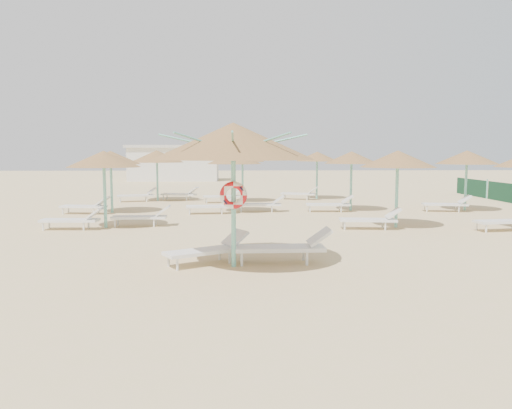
{
  "coord_description": "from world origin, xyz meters",
  "views": [
    {
      "loc": [
        -0.05,
        -11.56,
        2.61
      ],
      "look_at": [
        0.38,
        0.93,
        1.3
      ],
      "focal_mm": 35.0,
      "sensor_mm": 36.0,
      "label": 1
    }
  ],
  "objects": [
    {
      "name": "main_palapa",
      "position": [
        -0.17,
        -0.33,
        2.85
      ],
      "size": [
        3.65,
        3.65,
        3.27
      ],
      "color": "#72C6B5",
      "rests_on": "ground"
    },
    {
      "name": "lounger_main_b",
      "position": [
        1.06,
        0.01,
        0.4
      ],
      "size": [
        2.3,
        0.74,
        0.83
      ],
      "rotation": [
        0.0,
        0.0,
        0.02
      ],
      "color": "white",
      "rests_on": "ground"
    },
    {
      "name": "lounger_main_a",
      "position": [
        -0.75,
        -0.01,
        0.35
      ],
      "size": [
        2.04,
        1.54,
        0.73
      ],
      "rotation": [
        0.0,
        0.0,
        0.53
      ],
      "color": "white",
      "rests_on": "ground"
    },
    {
      "name": "palapa_field",
      "position": [
        1.76,
        10.46,
        2.29
      ],
      "size": [
        19.12,
        13.72,
        2.72
      ],
      "color": "#72C6B5",
      "rests_on": "ground"
    },
    {
      "name": "ground",
      "position": [
        0.0,
        0.0,
        0.0
      ],
      "size": [
        120.0,
        120.0,
        0.0
      ],
      "primitive_type": "plane",
      "color": "tan",
      "rests_on": "ground"
    },
    {
      "name": "service_hut",
      "position": [
        -6.0,
        35.0,
        1.64
      ],
      "size": [
        8.4,
        4.4,
        3.25
      ],
      "color": "silver",
      "rests_on": "ground"
    }
  ]
}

